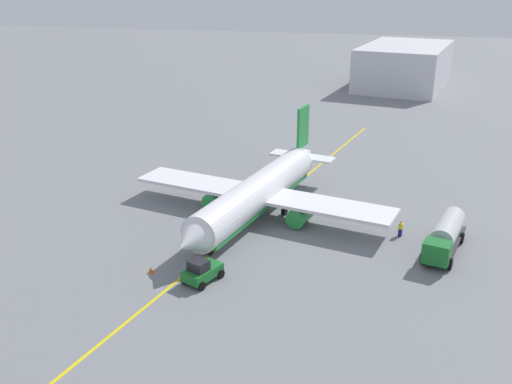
{
  "coord_description": "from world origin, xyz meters",
  "views": [
    {
      "loc": [
        56.73,
        13.79,
        25.78
      ],
      "look_at": [
        0.0,
        0.0,
        3.0
      ],
      "focal_mm": 39.98,
      "sensor_mm": 36.0,
      "label": 1
    }
  ],
  "objects_px": {
    "airplane": "(258,193)",
    "fuel_tanker": "(445,235)",
    "pushback_tug": "(202,271)",
    "safety_cone_nose": "(151,270)",
    "refueling_worker": "(400,229)"
  },
  "relations": [
    {
      "from": "airplane",
      "to": "fuel_tanker",
      "type": "xyz_separation_m",
      "value": [
        4.18,
        19.76,
        -0.99
      ]
    },
    {
      "from": "pushback_tug",
      "to": "airplane",
      "type": "bearing_deg",
      "value": 174.65
    },
    {
      "from": "airplane",
      "to": "safety_cone_nose",
      "type": "height_order",
      "value": "airplane"
    },
    {
      "from": "fuel_tanker",
      "to": "refueling_worker",
      "type": "bearing_deg",
      "value": -120.83
    },
    {
      "from": "airplane",
      "to": "refueling_worker",
      "type": "relative_size",
      "value": 18.48
    },
    {
      "from": "pushback_tug",
      "to": "refueling_worker",
      "type": "distance_m",
      "value": 21.8
    },
    {
      "from": "refueling_worker",
      "to": "safety_cone_nose",
      "type": "bearing_deg",
      "value": -58.93
    },
    {
      "from": "airplane",
      "to": "refueling_worker",
      "type": "height_order",
      "value": "airplane"
    },
    {
      "from": "airplane",
      "to": "pushback_tug",
      "type": "bearing_deg",
      "value": -5.35
    },
    {
      "from": "pushback_tug",
      "to": "safety_cone_nose",
      "type": "xyz_separation_m",
      "value": [
        -0.33,
        -5.03,
        -0.71
      ]
    },
    {
      "from": "fuel_tanker",
      "to": "refueling_worker",
      "type": "relative_size",
      "value": 6.0
    },
    {
      "from": "pushback_tug",
      "to": "fuel_tanker",
      "type": "bearing_deg",
      "value": 117.71
    },
    {
      "from": "fuel_tanker",
      "to": "pushback_tug",
      "type": "relative_size",
      "value": 2.51
    },
    {
      "from": "fuel_tanker",
      "to": "refueling_worker",
      "type": "xyz_separation_m",
      "value": [
        -2.49,
        -4.17,
        -0.9
      ]
    },
    {
      "from": "airplane",
      "to": "pushback_tug",
      "type": "height_order",
      "value": "airplane"
    }
  ]
}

